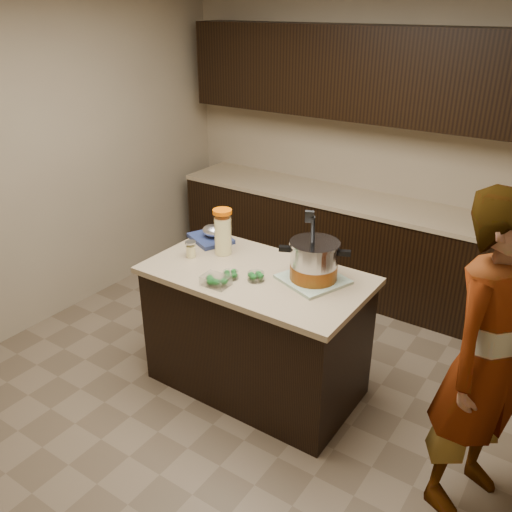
{
  "coord_description": "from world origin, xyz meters",
  "views": [
    {
      "loc": [
        1.76,
        -2.59,
        2.5
      ],
      "look_at": [
        0.0,
        0.0,
        1.02
      ],
      "focal_mm": 38.0,
      "sensor_mm": 36.0,
      "label": 1
    }
  ],
  "objects_px": {
    "stock_pot": "(314,263)",
    "person": "(488,360)",
    "island": "(256,331)",
    "lemonade_pitcher": "(223,234)"
  },
  "relations": [
    {
      "from": "stock_pot",
      "to": "lemonade_pitcher",
      "type": "bearing_deg",
      "value": 154.85
    },
    {
      "from": "stock_pot",
      "to": "lemonade_pitcher",
      "type": "xyz_separation_m",
      "value": [
        -0.72,
        0.01,
        0.02
      ]
    },
    {
      "from": "person",
      "to": "lemonade_pitcher",
      "type": "bearing_deg",
      "value": 103.23
    },
    {
      "from": "stock_pot",
      "to": "lemonade_pitcher",
      "type": "distance_m",
      "value": 0.72
    },
    {
      "from": "island",
      "to": "stock_pot",
      "type": "bearing_deg",
      "value": 16.83
    },
    {
      "from": "lemonade_pitcher",
      "to": "person",
      "type": "xyz_separation_m",
      "value": [
        1.83,
        -0.24,
        -0.16
      ]
    },
    {
      "from": "island",
      "to": "lemonade_pitcher",
      "type": "relative_size",
      "value": 4.57
    },
    {
      "from": "lemonade_pitcher",
      "to": "person",
      "type": "relative_size",
      "value": 0.18
    },
    {
      "from": "island",
      "to": "lemonade_pitcher",
      "type": "height_order",
      "value": "lemonade_pitcher"
    },
    {
      "from": "stock_pot",
      "to": "person",
      "type": "xyz_separation_m",
      "value": [
        1.11,
        -0.23,
        -0.14
      ]
    }
  ]
}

